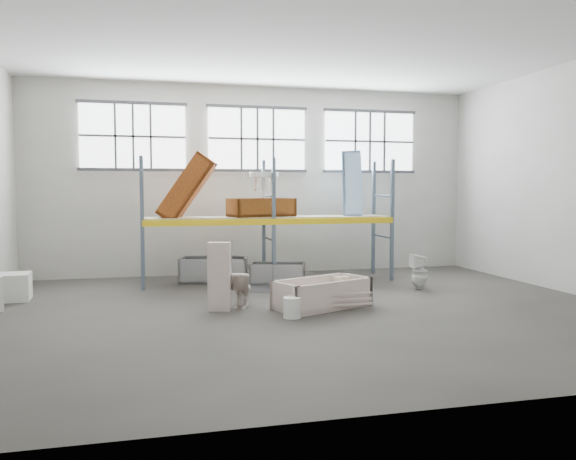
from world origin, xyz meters
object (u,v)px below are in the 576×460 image
object	(u,v)px
cistern_tall	(219,276)
bucket	(292,308)
blue_tub_upright	(352,184)
rust_tub_flat	(261,207)
toilet_beige	(241,289)
bathtub_beige	(322,293)
steel_tub_left	(214,270)
steel_tub_right	(278,273)
toilet_white	(419,272)

from	to	relation	value
cistern_tall	bucket	distance (m)	1.56
cistern_tall	blue_tub_upright	size ratio (longest dim) A/B	0.77
rust_tub_flat	blue_tub_upright	xyz separation A→B (m)	(2.43, 0.20, 0.58)
toilet_beige	blue_tub_upright	xyz separation A→B (m)	(3.40, 3.10, 2.06)
bathtub_beige	blue_tub_upright	bearing A→B (deg)	38.97
steel_tub_left	steel_tub_right	size ratio (longest dim) A/B	1.23
bathtub_beige	rust_tub_flat	xyz separation A→B (m)	(-0.52, 3.36, 1.55)
steel_tub_left	rust_tub_flat	bearing A→B (deg)	-9.22
toilet_white	steel_tub_right	world-z (taller)	toilet_white
steel_tub_right	blue_tub_upright	xyz separation A→B (m)	(2.11, 0.59, 2.15)
steel_tub_right	blue_tub_upright	size ratio (longest dim) A/B	0.80
bathtub_beige	steel_tub_left	world-z (taller)	steel_tub_left
toilet_beige	steel_tub_left	bearing A→B (deg)	-68.74
toilet_beige	rust_tub_flat	distance (m)	3.40
toilet_white	steel_tub_right	distance (m)	3.33
rust_tub_flat	bucket	xyz separation A→B (m)	(-0.27, -4.10, -1.64)
rust_tub_flat	toilet_white	bearing A→B (deg)	-31.20
steel_tub_right	bucket	world-z (taller)	steel_tub_right
blue_tub_upright	rust_tub_flat	bearing A→B (deg)	-175.18
bathtub_beige	steel_tub_right	xyz separation A→B (m)	(-0.20, 2.97, -0.03)
blue_tub_upright	bucket	world-z (taller)	blue_tub_upright
rust_tub_flat	steel_tub_right	bearing A→B (deg)	-50.35
toilet_beige	blue_tub_upright	distance (m)	5.04
steel_tub_left	rust_tub_flat	distance (m)	1.91
bathtub_beige	rust_tub_flat	distance (m)	3.74
cistern_tall	rust_tub_flat	world-z (taller)	rust_tub_flat
toilet_white	steel_tub_left	xyz separation A→B (m)	(-4.40, 2.15, -0.10)
rust_tub_flat	blue_tub_upright	size ratio (longest dim) A/B	0.95
steel_tub_left	bucket	world-z (taller)	steel_tub_left
toilet_beige	rust_tub_flat	size ratio (longest dim) A/B	0.43
bathtub_beige	steel_tub_right	size ratio (longest dim) A/B	1.40
blue_tub_upright	bathtub_beige	bearing A→B (deg)	-118.18
toilet_white	rust_tub_flat	size ratio (longest dim) A/B	0.51
toilet_beige	steel_tub_right	world-z (taller)	toilet_beige
bucket	toilet_beige	bearing A→B (deg)	120.40
steel_tub_left	bucket	distance (m)	4.38
toilet_beige	cistern_tall	size ratio (longest dim) A/B	0.53
bucket	steel_tub_right	bearing A→B (deg)	81.02
blue_tub_upright	toilet_white	bearing A→B (deg)	-69.31
cistern_tall	bucket	size ratio (longest dim) A/B	3.50
bucket	steel_tub_left	bearing A→B (deg)	101.62
steel_tub_left	rust_tub_flat	xyz separation A→B (m)	(1.15, -0.19, 1.52)
toilet_white	bucket	size ratio (longest dim) A/B	2.20
steel_tub_right	bucket	distance (m)	3.76
bathtub_beige	toilet_beige	bearing A→B (deg)	139.96
blue_tub_upright	steel_tub_left	bearing A→B (deg)	-179.70
bathtub_beige	bucket	distance (m)	1.08
steel_tub_left	steel_tub_right	world-z (taller)	steel_tub_left
rust_tub_flat	cistern_tall	bearing A→B (deg)	-114.23
steel_tub_right	rust_tub_flat	bearing A→B (deg)	129.65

